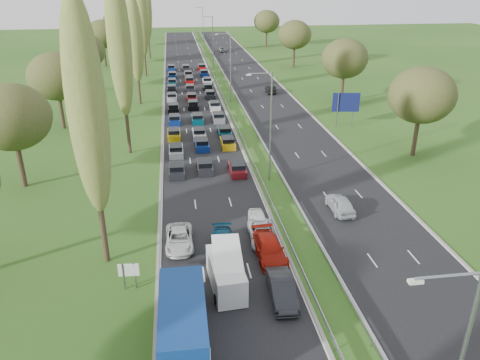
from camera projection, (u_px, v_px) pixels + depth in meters
ground at (229, 99)px, 85.67m from camera, size 260.00×260.00×0.00m
near_carriageway at (192, 97)px, 87.07m from camera, size 10.50×215.00×0.04m
far_carriageway at (263, 95)px, 88.80m from camera, size 10.50×215.00×0.04m
central_reservation at (228, 93)px, 87.71m from camera, size 2.36×215.00×0.32m
lamp_columns at (231, 68)px, 81.44m from camera, size 0.18×140.18×12.00m
poplar_row at (129, 39)px, 67.90m from camera, size 2.80×127.80×22.44m
woodland_left at (51, 81)px, 63.43m from camera, size 8.00×166.00×11.10m
woodland_right at (363, 67)px, 73.00m from camera, size 8.00×153.00×11.10m
traffic_queue_fill at (193, 102)px, 82.12m from camera, size 9.13×68.52×0.80m
near_car_2 at (179, 239)px, 39.12m from camera, size 2.31×4.94×1.37m
near_car_7 at (223, 244)px, 38.37m from camera, size 2.20×4.88×1.39m
near_car_9 at (282, 289)px, 32.64m from camera, size 1.85×4.85×1.58m
near_car_10 at (263, 234)px, 39.87m from camera, size 2.48×4.94×1.34m
near_car_11 at (269, 248)px, 37.54m from camera, size 2.45×5.52×1.57m
near_car_12 at (259, 220)px, 42.14m from camera, size 1.58×3.84×1.30m
far_car_0 at (340, 204)px, 44.85m from camera, size 1.88×4.64×1.58m
far_car_1 at (271, 89)px, 89.89m from camera, size 1.60×4.39×1.44m
far_car_2 at (223, 49)px, 138.28m from camera, size 2.43×4.86×1.32m
blue_lorry at (183, 320)px, 27.90m from camera, size 2.66×9.56×4.04m
white_van_front at (226, 273)px, 33.96m from camera, size 2.11×5.39×2.17m
white_van_rear at (227, 263)px, 35.12m from camera, size 2.13×5.43×2.18m
info_sign at (129, 273)px, 33.52m from camera, size 1.50×0.20×2.10m
direction_sign at (346, 104)px, 68.54m from camera, size 3.97×0.71×5.20m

